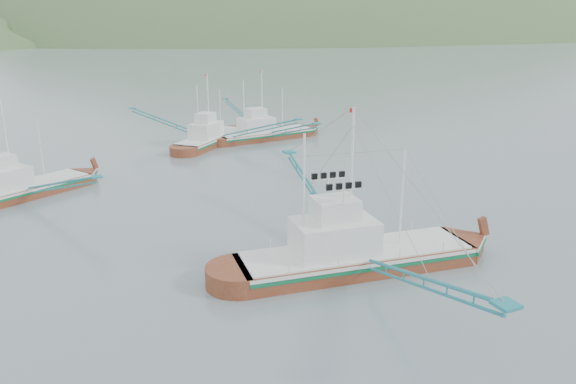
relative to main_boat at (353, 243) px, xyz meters
name	(u,v)px	position (x,y,z in m)	size (l,w,h in m)	color
ground	(324,259)	(-0.91, 2.20, -1.84)	(1200.00, 1200.00, 0.00)	slate
main_boat	(353,243)	(0.00, 0.00, 0.00)	(16.33, 28.74, 11.68)	maroon
bg_boat_left	(16,177)	(-20.09, 26.45, 0.22)	(15.72, 22.59, 9.87)	maroon
bg_boat_far	(211,128)	(3.32, 41.41, 0.30)	(20.23, 20.73, 9.96)	maroon
bg_boat_right	(264,129)	(10.85, 41.19, -0.34)	(14.11, 24.88, 10.11)	maroon
headland_right	(330,36)	(239.09, 432.20, -1.84)	(684.00, 432.00, 306.00)	#415D30
ridge_distant	(71,35)	(29.09, 562.20, -1.84)	(960.00, 400.00, 240.00)	slate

